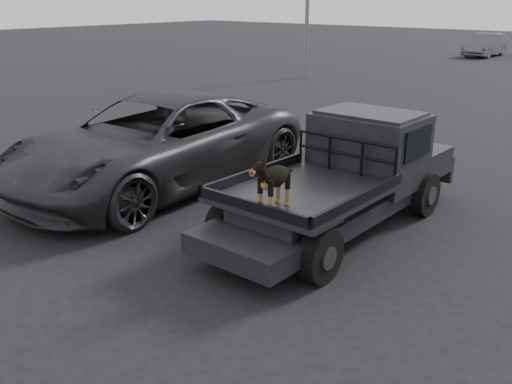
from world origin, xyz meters
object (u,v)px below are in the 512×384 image
Objects in this scene: flatbed_ute at (337,202)px; dog at (274,181)px; distant_car_a at (485,45)px; parked_suv at (156,143)px.

dog reaches higher than flatbed_ute.
flatbed_ute is at bearing -74.77° from distant_car_a.
parked_suv is (-4.03, 1.39, -0.39)m from dog.
flatbed_ute is at bearing 93.74° from dog.
flatbed_ute is 1.29× the size of distant_car_a.
dog is 32.54m from distant_car_a.
dog is 0.18× the size of distant_car_a.
parked_suv is 30.40m from distant_car_a.
dog is at bearing -21.56° from parked_suv.
dog is 4.28m from parked_suv.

